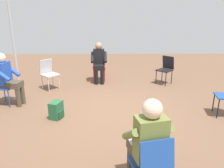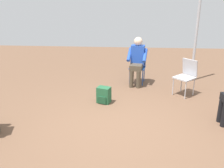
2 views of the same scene
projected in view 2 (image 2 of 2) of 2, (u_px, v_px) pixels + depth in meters
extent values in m
plane|color=brown|center=(118.00, 129.00, 4.45)|extent=(14.48, 14.48, 0.00)
cube|color=#B7B7BC|center=(184.00, 78.00, 5.80)|extent=(0.57, 0.57, 0.03)
cylinder|color=#B7B7BC|center=(185.00, 90.00, 5.65)|extent=(0.02, 0.02, 0.42)
cylinder|color=#B7B7BC|center=(173.00, 86.00, 5.89)|extent=(0.02, 0.02, 0.42)
cylinder|color=#B7B7BC|center=(194.00, 87.00, 5.86)|extent=(0.02, 0.02, 0.42)
cylinder|color=#B7B7BC|center=(181.00, 83.00, 6.10)|extent=(0.02, 0.02, 0.42)
cube|color=#B7B7BC|center=(190.00, 67.00, 5.84)|extent=(0.34, 0.33, 0.40)
cube|color=#1E4799|center=(137.00, 67.00, 6.60)|extent=(0.46, 0.46, 0.03)
cylinder|color=#1E4799|center=(143.00, 78.00, 6.49)|extent=(0.02, 0.02, 0.42)
cylinder|color=#1E4799|center=(130.00, 77.00, 6.56)|extent=(0.02, 0.02, 0.42)
cylinder|color=#1E4799|center=(144.00, 74.00, 6.80)|extent=(0.02, 0.02, 0.42)
cylinder|color=#1E4799|center=(132.00, 73.00, 6.87)|extent=(0.02, 0.02, 0.42)
cube|color=#1E4799|center=(139.00, 58.00, 6.70)|extent=(0.39, 0.16, 0.40)
cylinder|color=black|center=(221.00, 111.00, 4.64)|extent=(0.11, 0.11, 0.45)
cylinder|color=#4C4233|center=(138.00, 79.00, 6.33)|extent=(0.11, 0.11, 0.45)
cylinder|color=#4C4233|center=(131.00, 79.00, 6.37)|extent=(0.11, 0.11, 0.45)
cube|color=#4C4233|center=(136.00, 67.00, 6.41)|extent=(0.37, 0.46, 0.14)
cube|color=blue|center=(138.00, 55.00, 6.49)|extent=(0.37, 0.27, 0.52)
sphere|color=beige|center=(138.00, 41.00, 6.37)|extent=(0.22, 0.22, 0.22)
cylinder|color=blue|center=(145.00, 55.00, 6.34)|extent=(0.16, 0.41, 0.31)
cylinder|color=blue|center=(130.00, 55.00, 6.43)|extent=(0.16, 0.41, 0.31)
cube|color=#235B38|center=(104.00, 95.00, 5.48)|extent=(0.33, 0.28, 0.36)
cube|color=#1C492C|center=(104.00, 98.00, 5.51)|extent=(0.27, 0.30, 0.16)
cylinder|color=#B2B2B7|center=(197.00, 30.00, 6.47)|extent=(0.07, 0.07, 2.77)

